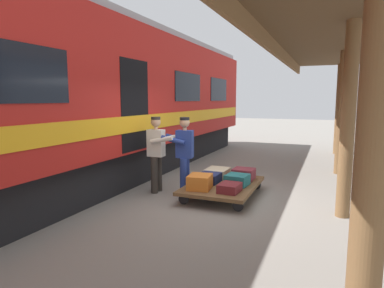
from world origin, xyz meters
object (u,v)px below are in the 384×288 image
suitcase_burgundy_valise (244,174)px  porter_by_door (157,152)px  suitcase_maroon_trunk (230,188)px  suitcase_orange_carryall (200,182)px  luggage_cart (223,185)px  suitcase_navy_fabric (209,178)px  suitcase_cream_canvas (217,173)px  suitcase_teal_softside (237,180)px  train_car (81,100)px  porter_in_overalls (184,153)px

suitcase_burgundy_valise → porter_by_door: 2.03m
suitcase_maroon_trunk → suitcase_orange_carryall: bearing=0.0°
luggage_cart → suitcase_navy_fabric: bearing=0.0°
suitcase_navy_fabric → suitcase_cream_canvas: bearing=-90.0°
luggage_cart → suitcase_orange_carryall: suitcase_orange_carryall is taller
suitcase_burgundy_valise → suitcase_cream_canvas: bearing=0.0°
suitcase_teal_softside → suitcase_orange_carryall: (0.63, 0.57, 0.03)m
suitcase_cream_canvas → porter_by_door: 1.52m
suitcase_cream_canvas → suitcase_orange_carryall: size_ratio=1.17×
suitcase_orange_carryall → suitcase_maroon_trunk: 0.63m
suitcase_orange_carryall → suitcase_maroon_trunk: bearing=180.0°
suitcase_navy_fabric → luggage_cart: bearing=180.0°
suitcase_navy_fabric → suitcase_burgundy_valise: bearing=-137.7°
porter_by_door → suitcase_maroon_trunk: bearing=169.7°
suitcase_cream_canvas → suitcase_burgundy_valise: suitcase_burgundy_valise is taller
train_car → porter_in_overalls: bearing=-175.2°
suitcase_maroon_trunk → porter_by_door: 1.90m
suitcase_navy_fabric → porter_by_door: (1.16, 0.25, 0.55)m
train_car → suitcase_navy_fabric: train_car is taller
suitcase_teal_softside → porter_by_door: size_ratio=0.27×
suitcase_teal_softside → porter_in_overalls: 1.29m
suitcase_maroon_trunk → suitcase_burgundy_valise: suitcase_burgundy_valise is taller
suitcase_cream_canvas → porter_by_door: bearing=35.2°
suitcase_burgundy_valise → porter_in_overalls: porter_in_overalls is taller
suitcase_navy_fabric → suitcase_orange_carryall: bearing=90.0°
suitcase_navy_fabric → porter_in_overalls: size_ratio=0.29×
porter_in_overalls → suitcase_orange_carryall: bearing=142.7°
suitcase_teal_softside → suitcase_orange_carryall: suitcase_orange_carryall is taller
luggage_cart → porter_in_overalls: (0.85, 0.16, 0.69)m
suitcase_orange_carryall → suitcase_maroon_trunk: suitcase_orange_carryall is taller
suitcase_cream_canvas → suitcase_teal_softside: bearing=137.7°
suitcase_burgundy_valise → porter_in_overalls: (1.17, 0.73, 0.52)m
train_car → suitcase_navy_fabric: bearing=-173.1°
suitcase_maroon_trunk → luggage_cart: bearing=-61.2°
porter_in_overalls → suitcase_maroon_trunk: bearing=160.6°
suitcase_orange_carryall → suitcase_burgundy_valise: suitcase_orange_carryall is taller
suitcase_maroon_trunk → suitcase_teal_softside: bearing=-90.0°
suitcase_navy_fabric → train_car: bearing=6.9°
suitcase_teal_softside → suitcase_maroon_trunk: bearing=90.0°
suitcase_orange_carryall → porter_by_door: size_ratio=0.30×
porter_by_door → suitcase_navy_fabric: bearing=-168.0°
suitcase_teal_softside → train_car: bearing=5.8°
suitcase_teal_softside → porter_by_door: (1.79, 0.25, 0.53)m
suitcase_maroon_trunk → suitcase_cream_canvas: bearing=-61.2°
suitcase_cream_canvas → suitcase_orange_carryall: 1.14m
luggage_cart → suitcase_teal_softside: suitcase_teal_softside is taller
porter_in_overalls → porter_by_door: 0.63m
train_car → suitcase_navy_fabric: size_ratio=34.60×
suitcase_teal_softside → suitcase_navy_fabric: bearing=0.0°
suitcase_teal_softside → porter_in_overalls: porter_in_overalls is taller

